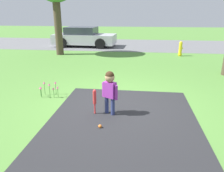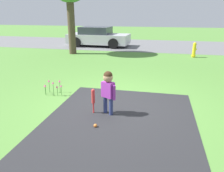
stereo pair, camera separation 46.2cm
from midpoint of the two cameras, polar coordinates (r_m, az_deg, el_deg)
The scene contains 9 objects.
ground_plane at distance 5.61m, azimuth -1.33°, elevation -4.59°, with size 60.00×60.00×0.00m, color #518438.
driveway_strip at distance 3.45m, azimuth -3.49°, elevation -21.34°, with size 3.21×7.00×0.01m.
street_strip at distance 15.84m, azimuth 4.39°, elevation 10.72°, with size 40.00×6.00×0.01m.
child at distance 4.82m, azimuth -3.34°, elevation -0.26°, with size 0.37×0.27×1.01m.
baseball_bat at distance 4.95m, azimuth -7.25°, elevation -3.24°, with size 0.08×0.08×0.59m.
sports_ball at distance 4.50m, azimuth -6.14°, elevation -10.47°, with size 0.07×0.07×0.07m.
fire_hydrant at distance 12.08m, azimuth 16.39°, elevation 9.27°, with size 0.24×0.21×0.77m.
parked_car at distance 15.11m, azimuth -8.23°, elevation 12.51°, with size 4.16×2.13×1.27m.
flower_bed at distance 6.27m, azimuth -18.26°, elevation -0.20°, with size 0.56×0.34×0.42m.
Camera 1 is at (0.54, -5.13, 2.23)m, focal length 35.00 mm.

